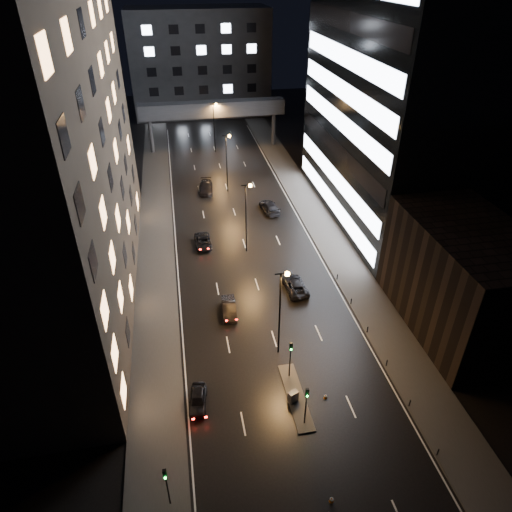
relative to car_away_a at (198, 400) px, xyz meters
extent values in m
plane|color=black|center=(8.73, 37.17, -0.65)|extent=(160.00, 160.00, 0.00)
cube|color=#383533|center=(-3.77, 32.17, -0.57)|extent=(5.00, 110.00, 0.15)
cube|color=#383533|center=(21.23, 32.17, -0.57)|extent=(5.00, 110.00, 0.15)
cube|color=#2D2319|center=(-13.77, 21.17, 19.35)|extent=(15.00, 48.00, 40.00)
cube|color=black|center=(28.73, 6.17, 5.35)|extent=(10.00, 18.00, 12.00)
cube|color=black|center=(33.73, 33.17, 21.85)|extent=(20.00, 36.00, 45.00)
cube|color=#333335|center=(8.73, 95.17, 11.85)|extent=(34.00, 14.00, 25.00)
cube|color=#333335|center=(8.73, 67.17, 7.85)|extent=(30.00, 3.00, 3.00)
cylinder|color=#333335|center=(-4.27, 67.17, 2.85)|extent=(0.80, 0.80, 7.00)
cylinder|color=#333335|center=(21.73, 67.17, 2.85)|extent=(0.80, 0.80, 7.00)
cube|color=#383533|center=(9.03, -0.83, -0.57)|extent=(1.60, 8.00, 0.15)
cylinder|color=black|center=(9.03, 1.67, 1.25)|extent=(0.12, 0.12, 3.50)
cube|color=black|center=(9.03, 1.67, 3.45)|extent=(0.28, 0.22, 0.90)
sphere|color=#0CFF33|center=(9.03, 1.53, 3.17)|extent=(0.18, 0.18, 0.18)
cylinder|color=black|center=(9.03, -3.83, 1.25)|extent=(0.12, 0.12, 3.50)
cube|color=black|center=(9.03, -3.83, 3.45)|extent=(0.28, 0.22, 0.90)
sphere|color=#0CFF33|center=(9.03, -3.97, 3.17)|extent=(0.18, 0.18, 0.18)
cylinder|color=black|center=(-2.77, -8.83, 1.10)|extent=(0.12, 0.12, 3.50)
cube|color=black|center=(-2.77, -8.83, 3.30)|extent=(0.28, 0.22, 0.90)
sphere|color=#0CFF33|center=(-2.77, -8.97, 3.02)|extent=(0.18, 0.18, 0.18)
cylinder|color=black|center=(18.93, -8.83, -0.20)|extent=(0.12, 0.12, 0.90)
cylinder|color=black|center=(18.93, -3.83, -0.20)|extent=(0.12, 0.12, 0.90)
cylinder|color=black|center=(18.93, 1.17, -0.20)|extent=(0.12, 0.12, 0.90)
cylinder|color=black|center=(18.93, 6.17, -0.20)|extent=(0.12, 0.12, 0.90)
cylinder|color=black|center=(18.93, 11.17, -0.20)|extent=(0.12, 0.12, 0.90)
cylinder|color=black|center=(18.93, 16.17, -0.20)|extent=(0.12, 0.12, 0.90)
cylinder|color=black|center=(8.73, 5.17, 4.35)|extent=(0.18, 0.18, 10.00)
cylinder|color=black|center=(8.73, 5.17, 9.35)|extent=(1.20, 0.12, 0.12)
sphere|color=#FF9E38|center=(9.33, 5.17, 9.25)|extent=(0.50, 0.50, 0.50)
cylinder|color=black|center=(8.73, 25.17, 4.35)|extent=(0.18, 0.18, 10.00)
cylinder|color=black|center=(8.73, 25.17, 9.35)|extent=(1.20, 0.12, 0.12)
sphere|color=#FF9E38|center=(9.33, 25.17, 9.25)|extent=(0.50, 0.50, 0.50)
cylinder|color=black|center=(8.73, 45.17, 4.35)|extent=(0.18, 0.18, 10.00)
cylinder|color=black|center=(8.73, 45.17, 9.35)|extent=(1.20, 0.12, 0.12)
sphere|color=#FF9E38|center=(9.33, 45.17, 9.25)|extent=(0.50, 0.50, 0.50)
cylinder|color=black|center=(8.73, 65.17, 4.35)|extent=(0.18, 0.18, 10.00)
cylinder|color=black|center=(8.73, 65.17, 9.35)|extent=(1.20, 0.12, 0.12)
sphere|color=#FF9E38|center=(9.33, 65.17, 9.25)|extent=(0.50, 0.50, 0.50)
imported|color=black|center=(0.00, 0.00, 0.00)|extent=(2.03, 3.98, 1.30)
imported|color=black|center=(4.53, 12.30, 0.08)|extent=(1.77, 4.51, 1.46)
imported|color=black|center=(2.88, 27.68, 0.01)|extent=(2.35, 4.85, 1.33)
imported|color=black|center=(5.00, 45.71, 0.16)|extent=(2.77, 5.77, 1.62)
imported|color=black|center=(13.11, 15.15, 0.07)|extent=(2.65, 5.28, 1.44)
imported|color=black|center=(14.37, 36.29, 0.16)|extent=(2.88, 5.81, 1.62)
cube|color=#505053|center=(8.63, -1.32, 0.08)|extent=(1.05, 0.85, 1.16)
cone|color=orange|center=(11.73, -1.45, -0.43)|extent=(0.37, 0.37, 0.45)
cone|color=orange|center=(9.19, -10.83, -0.42)|extent=(0.42, 0.42, 0.47)
camera|label=1|loc=(0.17, -28.19, 33.70)|focal=32.00mm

